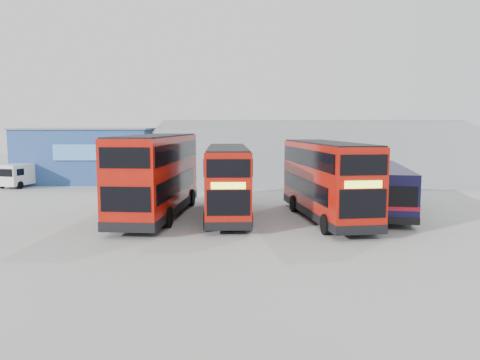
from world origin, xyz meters
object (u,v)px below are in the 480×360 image
at_px(maintenance_shed, 313,153).
at_px(panel_van, 23,174).
at_px(single_decker_blue, 383,189).
at_px(double_decker_right, 327,181).
at_px(office_block, 90,154).
at_px(double_decker_left, 157,176).
at_px(double_decker_centre, 228,183).

xyz_separation_m(maintenance_shed, panel_van, (-26.67, -6.13, -1.47)).
distance_m(maintenance_shed, single_decker_blue, 19.05).
distance_m(double_decker_right, panel_van, 28.15).
relative_size(office_block, double_decker_right, 1.15).
bearing_deg(double_decker_right, panel_van, 140.66).
height_order(double_decker_left, double_decker_centre, double_decker_left).
relative_size(double_decker_left, panel_van, 2.32).
distance_m(maintenance_shed, panel_van, 27.40).
height_order(maintenance_shed, double_decker_left, maintenance_shed).
bearing_deg(double_decker_left, office_block, -57.23).
bearing_deg(double_decker_centre, office_block, 125.13).
distance_m(office_block, double_decker_right, 27.09).
xyz_separation_m(double_decker_centre, single_decker_blue, (9.61, 1.49, -0.64)).
bearing_deg(single_decker_blue, office_block, -25.09).
bearing_deg(panel_van, double_decker_left, -29.75).
bearing_deg(double_decker_centre, double_decker_left, 176.10).
relative_size(office_block, double_decker_left, 1.07).
xyz_separation_m(double_decker_centre, panel_van, (-18.11, 14.34, -0.91)).
bearing_deg(office_block, panel_van, -138.52).
xyz_separation_m(maintenance_shed, double_decker_right, (-2.96, -21.27, -0.40)).
height_order(maintenance_shed, panel_van, maintenance_shed).
distance_m(double_decker_centre, single_decker_blue, 9.74).
height_order(office_block, double_decker_left, office_block).
height_order(office_block, double_decker_right, office_block).
height_order(office_block, panel_van, office_block).
distance_m(double_decker_left, double_decker_centre, 4.15).
distance_m(office_block, double_decker_left, 20.49).
xyz_separation_m(double_decker_centre, double_decker_right, (5.61, -0.79, 0.15)).
height_order(double_decker_right, panel_van, double_decker_right).
bearing_deg(maintenance_shed, double_decker_right, -97.91).
xyz_separation_m(double_decker_left, single_decker_blue, (13.73, 1.27, -0.97)).
distance_m(office_block, double_decker_centre, 22.85).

